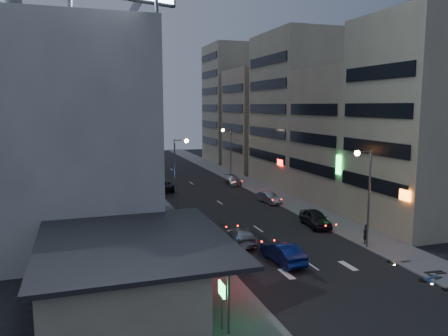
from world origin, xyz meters
name	(u,v)px	position (x,y,z in m)	size (l,w,h in m)	color
ground	(342,286)	(0.00, 0.00, 0.00)	(180.00, 180.00, 0.00)	black
sidewalk_left	(149,200)	(-8.00, 30.00, 0.06)	(4.00, 120.00, 0.12)	#4C4C4F
sidewalk_right	(267,192)	(8.00, 30.00, 0.06)	(4.00, 120.00, 0.12)	#4C4C4F
food_court	(120,271)	(-13.90, 2.00, 1.98)	(11.00, 13.00, 3.88)	tan
white_building	(66,134)	(-17.00, 20.00, 9.00)	(14.00, 24.00, 18.00)	#B6B6B1
shophouse_near	(419,123)	(15.00, 10.50, 10.00)	(10.00, 11.00, 20.00)	tan
shophouse_mid	(352,136)	(15.50, 22.00, 8.00)	(11.00, 12.00, 16.00)	tan
shophouse_far	(298,110)	(15.00, 35.00, 11.00)	(10.00, 14.00, 22.00)	tan
far_left_a	(81,117)	(-15.50, 45.00, 10.00)	(11.00, 10.00, 20.00)	#B6B6B1
far_left_b	(78,129)	(-16.00, 58.00, 7.50)	(12.00, 10.00, 15.00)	gray
far_right_a	(261,120)	(15.50, 50.00, 9.00)	(11.00, 12.00, 18.00)	tan
far_right_b	(237,104)	(16.00, 64.00, 12.00)	(12.00, 12.00, 24.00)	tan
street_lamp_right_near	(365,184)	(5.90, 6.00, 5.36)	(1.60, 0.44, 8.02)	#595B60
street_lamp_left	(179,165)	(-5.90, 22.00, 5.36)	(1.60, 0.44, 8.02)	#595B60
street_lamp_right_far	(229,147)	(5.90, 40.00, 5.36)	(1.60, 0.44, 8.02)	#595B60
parked_car_right_near	(315,218)	(5.60, 13.11, 0.80)	(1.89, 4.69, 1.60)	black
parked_car_right_mid	(269,198)	(5.60, 24.03, 0.65)	(1.37, 3.92, 1.29)	#ABACB3
parked_car_left	(164,185)	(-4.93, 35.80, 0.70)	(2.33, 5.06, 1.41)	black
parked_car_right_far	(233,180)	(5.60, 36.99, 0.66)	(1.84, 4.53, 1.31)	#A7AAAF
road_car_blue	(283,253)	(-1.75, 5.16, 0.77)	(1.62, 4.66, 1.54)	navy
road_car_silver	(241,236)	(-3.08, 10.42, 0.68)	(1.90, 4.67, 1.36)	#A5A8AE
person	(365,234)	(6.74, 6.82, 0.94)	(0.60, 0.39, 1.63)	black
scooter_blue	(436,267)	(6.96, -0.65, 0.73)	(2.01, 0.67, 1.23)	navy
scooter_black_b	(441,262)	(7.98, -0.13, 0.75)	(2.07, 0.69, 1.26)	black
scooter_silver_b	(406,252)	(7.19, 2.46, 0.69)	(1.88, 0.63, 1.15)	#A8ABB0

